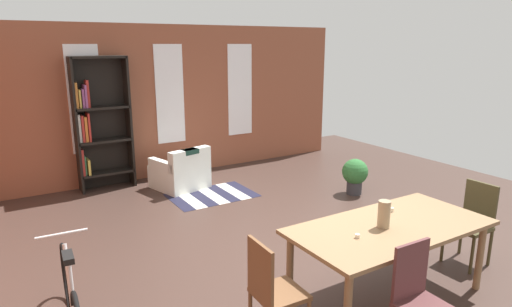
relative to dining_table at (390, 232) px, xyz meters
name	(u,v)px	position (x,y,z in m)	size (l,w,h in m)	color
ground_plane	(296,255)	(-0.25, 1.18, -0.69)	(10.47, 10.47, 0.00)	#3F2D26
back_wall_brick	(169,102)	(-0.25, 5.27, 0.73)	(7.50, 0.12, 2.84)	brown
window_pane_0	(85,100)	(-1.77, 5.20, 0.87)	(0.55, 0.02, 1.84)	white
window_pane_1	(170,94)	(-0.25, 5.20, 0.87)	(0.55, 0.02, 1.84)	white
window_pane_2	(240,90)	(1.27, 5.20, 0.87)	(0.55, 0.02, 1.84)	white
dining_table	(390,232)	(0.00, 0.00, 0.00)	(2.03, 1.00, 0.77)	olive
vase_on_table	(384,214)	(-0.11, 0.00, 0.21)	(0.12, 0.12, 0.27)	#998466
tealight_candle_0	(357,236)	(-0.49, -0.04, 0.10)	(0.04, 0.04, 0.04)	silver
tealight_candle_1	(392,210)	(0.28, 0.24, 0.10)	(0.04, 0.04, 0.04)	silver
dining_chair_head_left	(272,289)	(-1.39, 0.00, -0.18)	(0.42, 0.42, 0.95)	brown
dining_chair_near_left	(420,298)	(-0.45, -0.73, -0.18)	(0.41, 0.41, 0.95)	#562D2F
dining_chair_head_right	(473,221)	(1.39, 0.00, -0.18)	(0.41, 0.41, 0.95)	#433D23
bookshelf_tall	(98,123)	(-1.63, 5.02, 0.48)	(0.93, 0.32, 2.29)	black
armchair_white	(181,173)	(-0.44, 4.32, -0.42)	(0.97, 0.97, 0.75)	white
bicycle_second	(72,302)	(-2.80, 0.95, -0.35)	(0.44, 1.64, 0.89)	black
potted_plant_by_shelf	(355,174)	(1.94, 2.47, -0.34)	(0.43, 0.43, 0.61)	#333338
striped_rug	(212,195)	(-0.16, 3.67, -0.69)	(1.40, 0.96, 0.01)	#1E1E33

